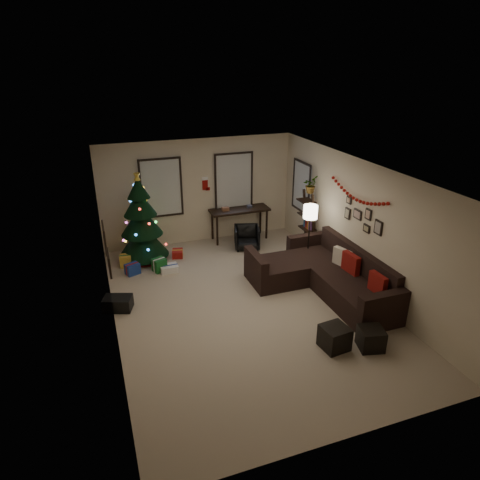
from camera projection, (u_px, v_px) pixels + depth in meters
name	position (u px, v px, depth m)	size (l,w,h in m)	color
floor	(245.00, 305.00, 8.58)	(7.00, 7.00, 0.00)	tan
ceiling	(246.00, 172.00, 7.52)	(7.00, 7.00, 0.00)	white
wall_back	(198.00, 192.00, 11.08)	(5.00, 5.00, 0.00)	beige
wall_front	(350.00, 356.00, 5.02)	(5.00, 5.00, 0.00)	beige
wall_left	(107.00, 263.00, 7.28)	(7.00, 7.00, 0.00)	beige
wall_right	(360.00, 226.00, 8.82)	(7.00, 7.00, 0.00)	beige
window_back_left	(161.00, 188.00, 10.68)	(1.05, 0.06, 1.50)	#728CB2
window_back_right	(234.00, 181.00, 11.27)	(1.05, 0.06, 1.50)	#728CB2
window_right_wall	(302.00, 187.00, 10.96)	(0.06, 0.90, 1.30)	#728CB2
christmas_tree	(141.00, 224.00, 10.17)	(1.19, 1.19, 2.21)	black
presents	(152.00, 264.00, 10.01)	(1.50, 1.00, 0.30)	maroon
sofa	(325.00, 276.00, 9.06)	(2.13, 3.08, 0.93)	black
pillow_red_a	(378.00, 285.00, 8.04)	(0.11, 0.42, 0.42)	maroon
pillow_red_b	(351.00, 264.00, 8.81)	(0.12, 0.46, 0.46)	maroon
pillow_cream	(342.00, 258.00, 9.10)	(0.12, 0.42, 0.42)	beige
ottoman_near	(335.00, 337.00, 7.25)	(0.43, 0.43, 0.41)	black
ottoman_far	(371.00, 338.00, 7.25)	(0.40, 0.40, 0.38)	black
desk	(240.00, 212.00, 11.39)	(1.57, 0.56, 0.85)	black
desk_chair	(247.00, 237.00, 11.00)	(0.57, 0.54, 0.59)	black
bookshelf	(308.00, 224.00, 10.53)	(0.30, 0.48, 1.61)	black
potted_plant	(310.00, 182.00, 10.15)	(0.46, 0.40, 0.51)	#4C4C4C
floor_lamp	(310.00, 216.00, 9.64)	(0.32, 0.32, 1.51)	black
art_map	(104.00, 238.00, 8.00)	(0.04, 0.60, 0.50)	black
art_abstract	(109.00, 263.00, 6.77)	(0.04, 0.45, 0.35)	black
gallery	(362.00, 217.00, 8.67)	(0.03, 1.25, 0.54)	black
garland	(357.00, 194.00, 8.67)	(0.08, 1.90, 0.30)	#A5140C
stocking_left	(192.00, 185.00, 11.07)	(0.20, 0.05, 0.36)	#990F0C
stocking_right	(205.00, 183.00, 11.05)	(0.20, 0.05, 0.36)	#990F0C
storage_bin	(118.00, 303.00, 8.38)	(0.53, 0.36, 0.27)	black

